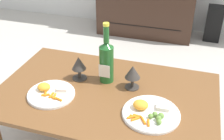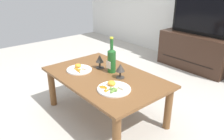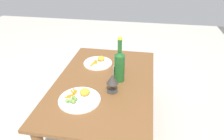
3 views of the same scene
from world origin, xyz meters
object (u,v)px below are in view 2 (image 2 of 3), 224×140
Objects in this scene: goblet_left at (100,59)px; goblet_right at (120,68)px; dining_table at (105,82)px; tv_screen at (200,14)px; wine_bottle at (112,59)px; tv_stand at (194,52)px; dinner_plate_right at (114,88)px; dinner_plate_left at (79,69)px.

goblet_right is (0.32, 0.00, 0.00)m from goblet_left.
tv_screen is at bearing 94.20° from dining_table.
goblet_right is at bearing -9.78° from wine_bottle.
tv_stand is at bearing 94.19° from dining_table.
wine_bottle reaches higher than goblet_right.
tv_stand is at bearing 101.64° from dinner_plate_right.
goblet_right is (0.13, 0.09, 0.17)m from dining_table.
tv_stand is at bearing 90.00° from tv_screen.
wine_bottle is at bearing -86.56° from tv_screen.
goblet_left is 0.56× the size of dinner_plate_left.
goblet_left is at bearing 156.11° from dining_table.
dining_table is 0.32m from dinner_plate_left.
tv_screen is 2.95× the size of dinner_plate_right.
dining_table is 1.89m from tv_stand.
goblet_left is (-0.06, -1.79, -0.29)m from tv_screen.
tv_stand is 3.68× the size of dinner_plate_right.
wine_bottle is 1.24× the size of dinner_plate_right.
tv_screen is 2.07m from dinner_plate_right.
dining_table is 1.94m from tv_screen.
dinner_plate_left is (-0.41, -0.20, -0.08)m from goblet_right.
dinner_plate_left is at bearing -137.42° from wine_bottle.
dining_table is 1.13× the size of tv_stand.
goblet_right is (0.16, -0.03, -0.04)m from wine_bottle.
dinner_plate_right is at bearing -78.36° from tv_stand.
wine_bottle is (0.11, -1.77, 0.32)m from tv_stand.
tv_stand is 2.96× the size of wine_bottle.
dining_table is 0.31m from dinner_plate_right.
dinner_plate_right is (0.14, -0.20, -0.08)m from goblet_right.
goblet_right reaches higher than dinner_plate_right.
goblet_right is 0.26m from dinner_plate_right.
dinner_plate_left is at bearing -153.91° from goblet_right.
wine_bottle reaches higher than goblet_left.
tv_screen is at bearing 101.65° from dinner_plate_right.
tv_stand is at bearing 88.21° from goblet_left.
wine_bottle is 0.36m from dinner_plate_left.
dining_table is 4.18× the size of dinner_plate_right.
wine_bottle is at bearing 9.78° from goblet_left.
tv_screen is 6.05× the size of goblet_right.
goblet_left is 0.24m from dinner_plate_left.
tv_screen reaches higher than goblet_left.
dinner_plate_left is (-0.14, -2.00, -0.38)m from tv_screen.
wine_bottle is 2.50× the size of goblet_left.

